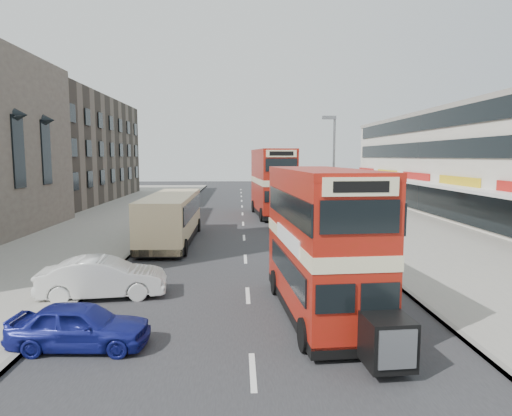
% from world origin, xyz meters
% --- Properties ---
extents(ground, '(160.00, 160.00, 0.00)m').
position_xyz_m(ground, '(0.00, 0.00, 0.00)').
color(ground, '#28282B').
rests_on(ground, ground).
extents(road_surface, '(12.00, 90.00, 0.01)m').
position_xyz_m(road_surface, '(0.00, 20.00, 0.01)').
color(road_surface, '#28282B').
rests_on(road_surface, ground).
extents(pavement_right, '(12.00, 90.00, 0.15)m').
position_xyz_m(pavement_right, '(12.00, 20.00, 0.07)').
color(pavement_right, gray).
rests_on(pavement_right, ground).
extents(pavement_left, '(12.00, 90.00, 0.15)m').
position_xyz_m(pavement_left, '(-12.00, 20.00, 0.07)').
color(pavement_left, gray).
rests_on(pavement_left, ground).
extents(kerb_left, '(0.20, 90.00, 0.16)m').
position_xyz_m(kerb_left, '(-6.10, 20.00, 0.07)').
color(kerb_left, gray).
rests_on(kerb_left, ground).
extents(kerb_right, '(0.20, 90.00, 0.16)m').
position_xyz_m(kerb_right, '(6.10, 20.00, 0.07)').
color(kerb_right, gray).
rests_on(kerb_right, ground).
extents(brick_terrace, '(14.00, 28.00, 12.00)m').
position_xyz_m(brick_terrace, '(-22.00, 38.00, 6.00)').
color(brick_terrace, '#66594C').
rests_on(brick_terrace, ground).
extents(commercial_row, '(9.90, 46.20, 9.30)m').
position_xyz_m(commercial_row, '(19.95, 22.00, 4.70)').
color(commercial_row, beige).
rests_on(commercial_row, ground).
extents(street_lamp, '(1.00, 0.20, 8.12)m').
position_xyz_m(street_lamp, '(6.52, 18.00, 4.78)').
color(street_lamp, slate).
rests_on(street_lamp, ground).
extents(bus_main, '(2.92, 8.53, 4.66)m').
position_xyz_m(bus_main, '(2.35, -0.13, 2.46)').
color(bus_main, black).
rests_on(bus_main, ground).
extents(bus_second, '(3.55, 10.32, 5.65)m').
position_xyz_m(bus_second, '(2.64, 24.47, 2.97)').
color(bus_second, black).
rests_on(bus_second, ground).
extents(coach, '(2.67, 10.24, 2.71)m').
position_xyz_m(coach, '(-4.43, 12.66, 1.60)').
color(coach, black).
rests_on(coach, ground).
extents(car_left_near, '(3.82, 1.69, 1.28)m').
position_xyz_m(car_left_near, '(-4.66, -2.46, 0.64)').
color(car_left_near, navy).
rests_on(car_left_near, ground).
extents(car_left_front, '(4.73, 2.16, 1.50)m').
position_xyz_m(car_left_front, '(-5.37, 2.00, 0.75)').
color(car_left_front, silver).
rests_on(car_left_front, ground).
extents(car_right_a, '(5.13, 2.49, 1.44)m').
position_xyz_m(car_right_a, '(5.04, 16.98, 0.72)').
color(car_right_a, maroon).
rests_on(car_right_a, ground).
extents(car_right_b, '(4.83, 2.56, 1.29)m').
position_xyz_m(car_right_b, '(4.90, 22.87, 0.65)').
color(car_right_b, orange).
rests_on(car_right_b, ground).
extents(pedestrian_near, '(0.86, 0.78, 1.94)m').
position_xyz_m(pedestrian_near, '(8.52, 14.87, 1.12)').
color(pedestrian_near, gray).
rests_on(pedestrian_near, pavement_right).
extents(pedestrian_far, '(1.06, 0.84, 1.68)m').
position_xyz_m(pedestrian_far, '(8.74, 31.15, 0.99)').
color(pedestrian_far, gray).
rests_on(pedestrian_far, pavement_right).
extents(cyclist, '(0.68, 1.55, 2.20)m').
position_xyz_m(cyclist, '(4.07, 18.34, 0.80)').
color(cyclist, gray).
rests_on(cyclist, ground).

